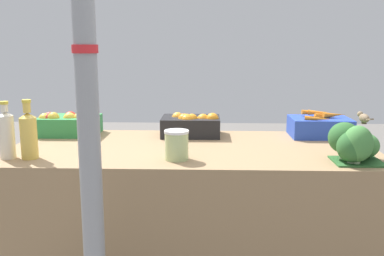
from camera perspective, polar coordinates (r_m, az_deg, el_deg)
name	(u,v)px	position (r m, az deg, el deg)	size (l,w,h in m)	color
market_table	(192,215)	(2.39, 0.00, -11.56)	(1.91, 0.86, 0.78)	#937551
support_pole	(86,81)	(1.59, -13.89, 6.04)	(0.09, 0.09, 2.35)	gray
apple_crate	(69,124)	(2.66, -16.13, 0.58)	(0.34, 0.25, 0.15)	#2D8442
orange_crate	(191,125)	(2.53, -0.12, 0.42)	(0.34, 0.25, 0.14)	black
carrot_crate	(320,126)	(2.62, 16.68, 0.23)	(0.34, 0.25, 0.15)	#2847B7
broccoli_pile	(355,144)	(2.08, 20.85, -2.00)	(0.24, 0.23, 0.18)	#2D602D
juice_bottle_cloudy	(7,134)	(2.19, -23.49, -0.73)	(0.07, 0.07, 0.27)	beige
juice_bottle_golden	(29,134)	(2.15, -20.95, -0.76)	(0.08, 0.08, 0.28)	gold
pickle_jar	(177,145)	(2.00, -2.07, -2.27)	(0.12, 0.12, 0.14)	#B2C684
sparrow_bird	(364,118)	(2.07, 21.92, 1.29)	(0.04, 0.14, 0.05)	#4C3D2D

